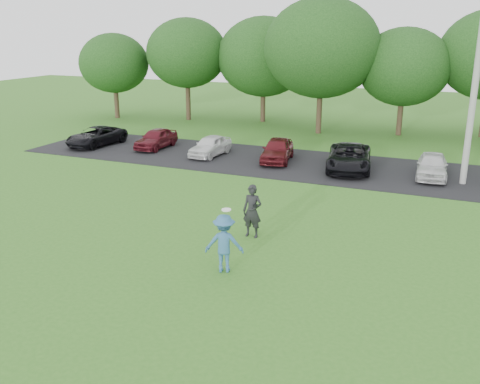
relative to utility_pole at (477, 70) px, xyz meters
The scene contains 7 objects.
ground 15.17m from the utility_pole, 119.89° to the right, with size 100.00×100.00×0.00m, color #346F1F.
parking_lot 8.74m from the utility_pole, behind, with size 32.00×6.50×0.03m, color black.
utility_pole is the anchor object (origin of this frame).
frisbee_player 14.41m from the utility_pole, 116.56° to the right, with size 1.27×0.97×1.91m.
camera_bystander 12.23m from the utility_pole, 123.87° to the right, with size 0.66×0.45×1.81m.
parked_cars 8.50m from the utility_pole, behind, with size 28.14×4.73×1.23m.
tree_row 11.78m from the utility_pole, 118.49° to the left, with size 42.39×9.85×8.64m.
Camera 1 is at (6.89, -12.78, 6.79)m, focal length 40.00 mm.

